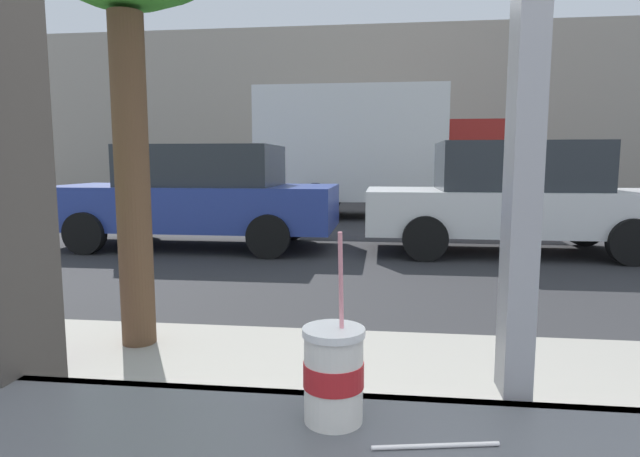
# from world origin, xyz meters

# --- Properties ---
(ground_plane) EXTENTS (60.00, 60.00, 0.00)m
(ground_plane) POSITION_xyz_m (0.00, 8.00, 0.00)
(ground_plane) COLOR #2D2D30
(sidewalk_strip) EXTENTS (16.00, 2.80, 0.12)m
(sidewalk_strip) POSITION_xyz_m (0.00, 1.60, 0.06)
(sidewalk_strip) COLOR #9E998E
(sidewalk_strip) RESTS_ON ground
(building_facade_far) EXTENTS (28.00, 1.20, 6.38)m
(building_facade_far) POSITION_xyz_m (0.00, 19.70, 3.19)
(building_facade_far) COLOR #A89E8E
(building_facade_far) RESTS_ON ground
(soda_cup_left) EXTENTS (0.10, 0.10, 0.31)m
(soda_cup_left) POSITION_xyz_m (-0.31, -0.07, 1.05)
(soda_cup_left) COLOR silver
(soda_cup_left) RESTS_ON window_counter
(loose_straw) EXTENTS (0.19, 0.04, 0.01)m
(loose_straw) POSITION_xyz_m (-0.16, -0.13, 0.97)
(loose_straw) COLOR white
(loose_straw) RESTS_ON window_counter
(parked_car_blue) EXTENTS (4.56, 2.01, 1.65)m
(parked_car_blue) POSITION_xyz_m (-3.25, 7.41, 0.84)
(parked_car_blue) COLOR #283D93
(parked_car_blue) RESTS_ON ground
(parked_car_white) EXTENTS (4.41, 1.89, 1.69)m
(parked_car_white) POSITION_xyz_m (1.73, 7.41, 0.85)
(parked_car_white) COLOR silver
(parked_car_white) RESTS_ON ground
(box_truck) EXTENTS (6.29, 2.44, 3.18)m
(box_truck) POSITION_xyz_m (-0.38, 12.50, 1.70)
(box_truck) COLOR silver
(box_truck) RESTS_ON ground
(pedestrian) EXTENTS (0.32, 0.32, 1.63)m
(pedestrian) POSITION_xyz_m (-2.40, 2.01, 1.05)
(pedestrian) COLOR #44285D
(pedestrian) RESTS_ON sidewalk_strip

